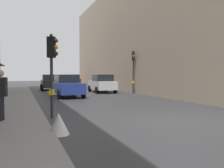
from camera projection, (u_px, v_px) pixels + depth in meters
ground_plane at (174, 121)px, 9.00m from camera, size 120.00×120.00×0.00m
sidewalk_kerb at (6, 107)px, 12.35m from camera, size 3.23×40.00×0.16m
building_facade_right at (158, 39)px, 29.31m from camera, size 12.00×34.09×12.27m
traffic_light_near_right at (52, 60)px, 9.48m from camera, size 0.45×0.36×3.39m
traffic_light_mid_street at (133, 64)px, 21.81m from camera, size 0.33×0.45×4.00m
car_dark_suv at (50, 82)px, 26.74m from camera, size 2.12×4.25×1.76m
car_red_sedan at (72, 80)px, 36.28m from camera, size 2.27×4.33×1.76m
car_white_compact at (102, 83)px, 23.15m from camera, size 2.10×4.24×1.76m
car_blue_van at (67, 86)px, 18.47m from camera, size 2.16×4.27×1.76m
pedestrian_in_dark_coat at (1, 93)px, 8.16m from camera, size 0.45×0.35×1.77m
warning_sign_triangle at (59, 124)px, 6.90m from camera, size 0.64×0.64×0.65m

